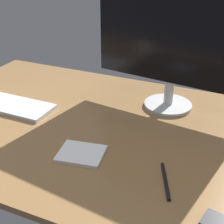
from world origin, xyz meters
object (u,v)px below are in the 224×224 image
pen (166,181)px  notepad (80,153)px  monitor (174,39)px  keyboard (3,103)px

pen → notepad: bearing=-116.4°
notepad → pen: notepad is taller
notepad → pen: (25.59, -1.62, -0.06)cm
monitor → keyboard: 65.69cm
monitor → pen: size_ratio=3.96×
keyboard → notepad: keyboard is taller
pen → keyboard: bearing=-127.8°
notepad → monitor: bearing=69.9°
monitor → pen: monitor is taller
monitor → pen: bearing=-68.0°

